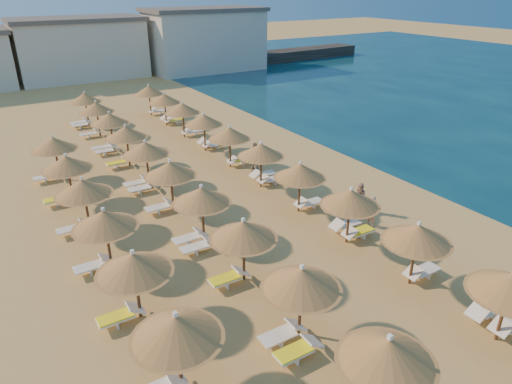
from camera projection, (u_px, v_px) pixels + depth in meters
ground at (304, 248)px, 21.06m from camera, size 220.00×220.00×0.00m
jetty at (277, 56)px, 70.12m from camera, size 30.20×5.92×1.50m
hotel_blocks at (92, 48)px, 56.53m from camera, size 46.91×11.44×8.10m
parasol_row_east at (279, 161)px, 24.95m from camera, size 2.77×44.37×2.84m
parasol_row_west at (185, 182)px, 22.27m from camera, size 2.77×44.37×2.84m
parasol_row_inland at (105, 220)px, 18.71m from camera, size 2.77×25.46×2.84m
loungers at (218, 214)px, 23.38m from camera, size 13.07×42.25×0.66m
beachgoer_c at (255, 156)px, 29.58m from camera, size 1.01×1.12×1.82m
beachgoer_b at (360, 198)px, 23.94m from camera, size 0.98×1.02×1.66m
beachgoer_a at (371, 212)px, 22.51m from camera, size 0.50×0.67×1.66m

